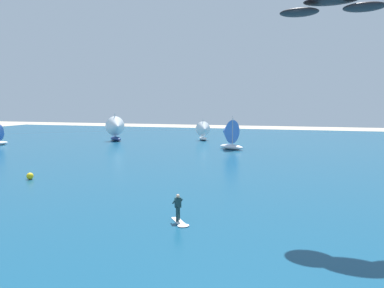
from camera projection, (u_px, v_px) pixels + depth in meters
The scene contains 7 objects.
ocean at pixel (253, 150), 54.62m from camera, with size 160.00×90.00×0.10m, color navy.
kitesurfer at pixel (179, 212), 21.47m from camera, with size 1.63×1.90×1.67m.
kite at pixel (331, 6), 21.10m from camera, with size 5.99×2.28×0.89m.
sailboat_mid_left at pixel (204, 131), 68.42m from camera, with size 3.26×3.63×4.04m.
sailboat_near_shore at pixel (116, 128), 67.20m from camera, with size 4.57×4.57×5.18m.
sailboat_mid_right at pixel (228, 134), 55.41m from camera, with size 4.55×4.05×5.07m.
marker_buoy at pixel (30, 176), 33.56m from camera, with size 0.63×0.63×0.63m, color yellow.
Camera 1 is at (6.24, -5.23, 7.17)m, focal length 33.78 mm.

